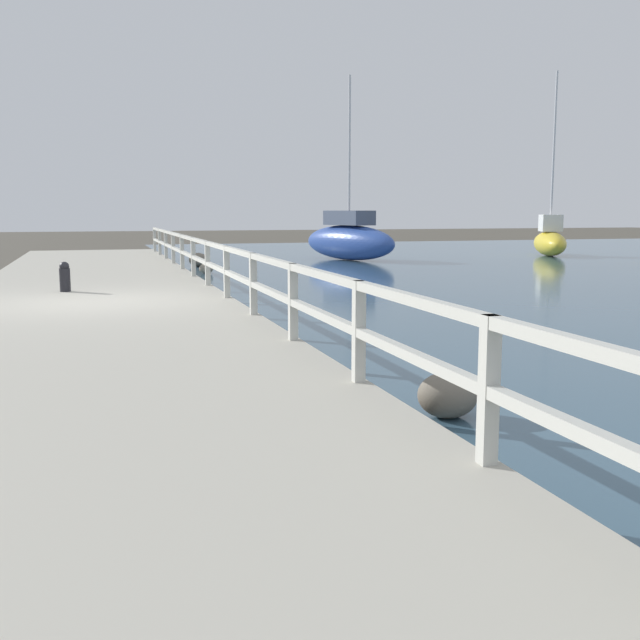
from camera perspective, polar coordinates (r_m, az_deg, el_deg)
ground_plane at (r=13.30m, az=-16.71°, el=-0.13°), size 120.00×120.00×0.00m
dock_walkway at (r=13.27m, az=-16.74°, el=0.60°), size 4.72×36.00×0.34m
railing at (r=13.39m, az=-7.14°, el=4.35°), size 0.10×32.50×0.92m
boulder_far_strip at (r=25.79m, az=-9.27°, el=4.56°), size 0.63×0.56×0.47m
boulder_water_edge at (r=22.72m, az=-8.68°, el=3.89°), size 0.42×0.38×0.32m
boulder_near_dock at (r=6.93m, az=9.71°, el=-5.66°), size 0.56×0.50×0.42m
mooring_bollard at (r=15.12m, az=-18.87°, el=3.15°), size 0.20×0.20×0.57m
sailboat_yellow at (r=33.08m, az=17.11°, el=5.84°), size 2.64×4.05×7.53m
sailboat_blue at (r=28.84m, az=2.22°, el=6.14°), size 2.92×5.36×6.88m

